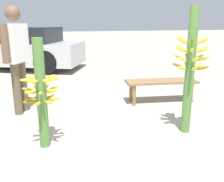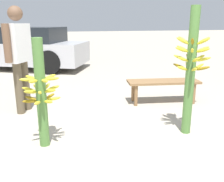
% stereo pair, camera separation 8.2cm
% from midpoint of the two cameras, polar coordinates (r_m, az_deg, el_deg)
% --- Properties ---
extents(ground_plane, '(80.00, 80.00, 0.00)m').
position_cam_midpoint_polar(ground_plane, '(2.91, 5.27, -14.36)').
color(ground_plane, '#A89E8C').
extents(banana_stalk_left, '(0.45, 0.44, 1.29)m').
position_cam_midpoint_polar(banana_stalk_left, '(2.97, -15.16, -0.48)').
color(banana_stalk_left, '#4C7A38').
rests_on(banana_stalk_left, ground_plane).
extents(banana_stalk_center, '(0.47, 0.46, 1.64)m').
position_cam_midpoint_polar(banana_stalk_center, '(3.34, 18.22, 4.81)').
color(banana_stalk_center, '#4C7A38').
rests_on(banana_stalk_center, ground_plane).
extents(vendor_person, '(0.42, 0.65, 1.69)m').
position_cam_midpoint_polar(vendor_person, '(4.24, -20.01, 8.52)').
color(vendor_person, brown).
rests_on(vendor_person, ground_plane).
extents(market_bench, '(1.36, 0.63, 0.42)m').
position_cam_midpoint_polar(market_bench, '(4.68, 12.15, 1.60)').
color(market_bench, olive).
rests_on(market_bench, ground_plane).
extents(parked_car, '(4.33, 3.30, 1.31)m').
position_cam_midpoint_polar(parked_car, '(8.53, -19.36, 9.17)').
color(parked_car, '#B7B7BC').
rests_on(parked_car, ground_plane).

